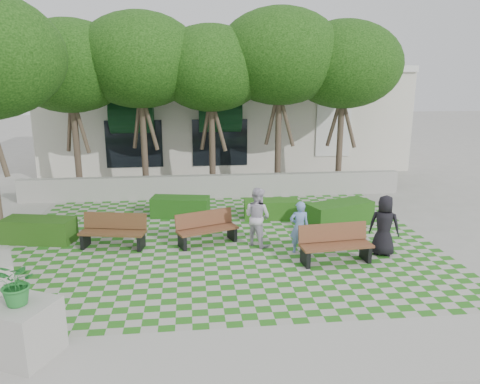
{
  "coord_description": "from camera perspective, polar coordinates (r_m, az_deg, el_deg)",
  "views": [
    {
      "loc": [
        -0.97,
        -11.83,
        4.86
      ],
      "look_at": [
        0.5,
        1.5,
        1.4
      ],
      "focal_mm": 35.0,
      "sensor_mm": 36.0,
      "label": 1
    }
  ],
  "objects": [
    {
      "name": "planter_front",
      "position": [
        9.15,
        -25.05,
        -13.86
      ],
      "size": [
        1.33,
        1.33,
        1.79
      ],
      "rotation": [
        0.0,
        0.0,
        -0.43
      ],
      "color": "#9E9B93",
      "rests_on": "ground"
    },
    {
      "name": "bench_mid",
      "position": [
        13.61,
        -4.09,
        -4.49
      ],
      "size": [
        1.86,
        1.19,
        0.93
      ],
      "rotation": [
        0.0,
        0.0,
        0.37
      ],
      "color": "brown",
      "rests_on": "ground"
    },
    {
      "name": "retaining_wall",
      "position": [
        18.58,
        -3.12,
        0.72
      ],
      "size": [
        15.0,
        0.36,
        0.9
      ],
      "primitive_type": "cube",
      "color": "#9E9B93",
      "rests_on": "ground"
    },
    {
      "name": "sidewalk_south",
      "position": [
        8.68,
        1.28,
        -19.54
      ],
      "size": [
        16.0,
        2.0,
        0.01
      ],
      "primitive_type": "cube",
      "color": "#9E9B93",
      "rests_on": "ground"
    },
    {
      "name": "hedge_east",
      "position": [
        15.55,
        12.06,
        -2.61
      ],
      "size": [
        2.34,
        1.58,
        0.76
      ],
      "primitive_type": "cube",
      "rotation": [
        0.0,
        0.0,
        0.36
      ],
      "color": "#1C4A13",
      "rests_on": "ground"
    },
    {
      "name": "hedge_midright",
      "position": [
        15.96,
        3.84,
        -2.09
      ],
      "size": [
        1.88,
        0.86,
        0.64
      ],
      "primitive_type": "cube",
      "rotation": [
        0.0,
        0.0,
        -0.07
      ],
      "color": "#215115",
      "rests_on": "ground"
    },
    {
      "name": "lawn",
      "position": [
        13.75,
        -1.85,
        -6.21
      ],
      "size": [
        12.0,
        12.0,
        0.0
      ],
      "primitive_type": "plane",
      "color": "#2B721E",
      "rests_on": "ground"
    },
    {
      "name": "bench_west",
      "position": [
        13.76,
        -15.17,
        -4.68
      ],
      "size": [
        1.92,
        0.96,
        0.96
      ],
      "rotation": [
        0.0,
        0.0,
        -0.2
      ],
      "color": "#51331B",
      "rests_on": "ground"
    },
    {
      "name": "person_white",
      "position": [
        13.34,
        2.13,
        -3.02
      ],
      "size": [
        1.04,
        1.05,
        1.71
      ],
      "primitive_type": "imported",
      "rotation": [
        0.0,
        0.0,
        2.33
      ],
      "color": "silver",
      "rests_on": "ground"
    },
    {
      "name": "tree_row",
      "position": [
        17.81,
        -9.51,
        15.3
      ],
      "size": [
        17.7,
        13.4,
        7.41
      ],
      "color": "#47382B",
      "rests_on": "ground"
    },
    {
      "name": "building",
      "position": [
        26.08,
        -2.11,
        9.3
      ],
      "size": [
        18.0,
        8.92,
        5.15
      ],
      "color": "beige",
      "rests_on": "ground"
    },
    {
      "name": "person_blue",
      "position": [
        12.92,
        7.24,
        -4.28
      ],
      "size": [
        0.56,
        0.4,
        1.47
      ],
      "primitive_type": "imported",
      "rotation": [
        0.0,
        0.0,
        3.05
      ],
      "color": "#6C8BC6",
      "rests_on": "ground"
    },
    {
      "name": "bench_east",
      "position": [
        12.54,
        11.52,
        -6.29
      ],
      "size": [
        1.94,
        0.81,
        0.99
      ],
      "rotation": [
        0.0,
        0.0,
        0.1
      ],
      "color": "brown",
      "rests_on": "ground"
    },
    {
      "name": "hedge_midleft",
      "position": [
        16.24,
        -7.28,
        -1.81
      ],
      "size": [
        2.07,
        1.13,
        0.68
      ],
      "primitive_type": "cube",
      "rotation": [
        0.0,
        0.0,
        -0.19
      ],
      "color": "#1A4B14",
      "rests_on": "ground"
    },
    {
      "name": "ground",
      "position": [
        12.82,
        -1.5,
        -7.8
      ],
      "size": [
        90.0,
        90.0,
        0.0
      ],
      "primitive_type": "plane",
      "color": "gray",
      "rests_on": "ground"
    },
    {
      "name": "hedge_west",
      "position": [
        14.94,
        -23.31,
        -4.3
      ],
      "size": [
        2.16,
        1.22,
        0.71
      ],
      "primitive_type": "cube",
      "rotation": [
        0.0,
        0.0,
        -0.21
      ],
      "color": "#1F4712",
      "rests_on": "ground"
    },
    {
      "name": "person_dark",
      "position": [
        13.23,
        17.16,
        -3.93
      ],
      "size": [
        0.97,
        0.85,
        1.66
      ],
      "primitive_type": "imported",
      "rotation": [
        0.0,
        0.0,
        2.64
      ],
      "color": "black",
      "rests_on": "ground"
    }
  ]
}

